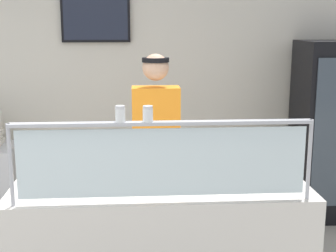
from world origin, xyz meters
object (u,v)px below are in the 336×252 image
object	(u,v)px
pizza_tray	(162,180)
pepper_flake_shaker	(148,115)
worker_figure	(157,148)
pizza_server	(161,178)
drink_fridge	(331,131)
parmesan_shaker	(120,115)

from	to	relation	value
pizza_tray	pepper_flake_shaker	xyz separation A→B (m)	(-0.10, -0.36, 0.51)
worker_figure	pizza_server	bearing A→B (deg)	-90.06
worker_figure	pepper_flake_shaker	bearing A→B (deg)	-95.11
pizza_server	drink_fridge	world-z (taller)	drink_fridge
parmesan_shaker	pizza_server	bearing A→B (deg)	53.18
pizza_server	pizza_tray	bearing A→B (deg)	76.04
pizza_server	pepper_flake_shaker	xyz separation A→B (m)	(-0.09, -0.34, 0.49)
pizza_server	worker_figure	bearing A→B (deg)	80.47
pizza_server	parmesan_shaker	distance (m)	0.65
pepper_flake_shaker	drink_fridge	world-z (taller)	drink_fridge
parmesan_shaker	drink_fridge	size ratio (longest dim) A/B	0.05
pizza_tray	pizza_server	xyz separation A→B (m)	(-0.00, -0.02, 0.02)
drink_fridge	pizza_tray	bearing A→B (deg)	-138.37
parmesan_shaker	worker_figure	distance (m)	1.20
pizza_tray	parmesan_shaker	size ratio (longest dim) A/B	4.37
pizza_tray	parmesan_shaker	distance (m)	0.67
drink_fridge	parmesan_shaker	bearing A→B (deg)	-136.42
pizza_tray	parmesan_shaker	xyz separation A→B (m)	(-0.25, -0.36, 0.51)
pizza_tray	pepper_flake_shaker	distance (m)	0.63
pizza_tray	worker_figure	size ratio (longest dim) A/B	0.24
pepper_flake_shaker	worker_figure	xyz separation A→B (m)	(0.10, 1.07, -0.47)
pizza_server	parmesan_shaker	xyz separation A→B (m)	(-0.25, -0.34, 0.49)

